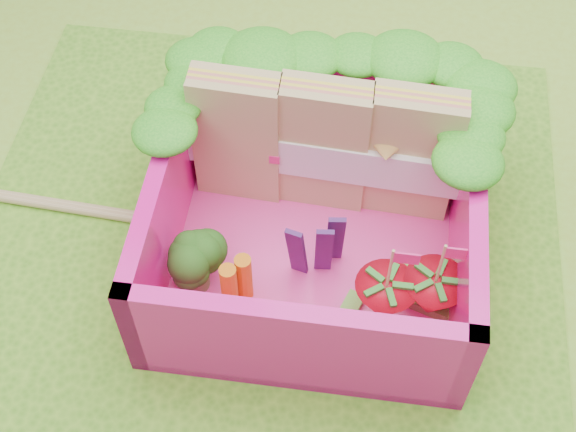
{
  "coord_description": "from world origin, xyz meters",
  "views": [
    {
      "loc": [
        0.38,
        -1.97,
        2.96
      ],
      "look_at": [
        0.11,
        -0.02,
        0.28
      ],
      "focal_mm": 50.0,
      "sensor_mm": 36.0,
      "label": 1
    }
  ],
  "objects_px": {
    "bento_box": "(315,215)",
    "sandwich_stack": "(325,146)",
    "strawberry_right": "(432,296)",
    "strawberry_left": "(384,301)",
    "broccoli": "(192,260)",
    "chopsticks": "(24,199)"
  },
  "relations": [
    {
      "from": "bento_box",
      "to": "sandwich_stack",
      "type": "bearing_deg",
      "value": 89.08
    },
    {
      "from": "strawberry_right",
      "to": "strawberry_left",
      "type": "bearing_deg",
      "value": -166.31
    },
    {
      "from": "strawberry_left",
      "to": "broccoli",
      "type": "bearing_deg",
      "value": 175.9
    },
    {
      "from": "sandwich_stack",
      "to": "broccoli",
      "type": "bearing_deg",
      "value": -130.65
    },
    {
      "from": "strawberry_left",
      "to": "strawberry_right",
      "type": "xyz_separation_m",
      "value": [
        0.19,
        0.05,
        0.0
      ]
    },
    {
      "from": "bento_box",
      "to": "strawberry_right",
      "type": "relative_size",
      "value": 2.66
    },
    {
      "from": "broccoli",
      "to": "bento_box",
      "type": "bearing_deg",
      "value": 28.54
    },
    {
      "from": "strawberry_left",
      "to": "chopsticks",
      "type": "xyz_separation_m",
      "value": [
        -1.66,
        0.41,
        -0.16
      ]
    },
    {
      "from": "broccoli",
      "to": "chopsticks",
      "type": "height_order",
      "value": "broccoli"
    },
    {
      "from": "broccoli",
      "to": "strawberry_left",
      "type": "height_order",
      "value": "strawberry_left"
    },
    {
      "from": "bento_box",
      "to": "broccoli",
      "type": "bearing_deg",
      "value": -151.46
    },
    {
      "from": "strawberry_left",
      "to": "strawberry_right",
      "type": "bearing_deg",
      "value": 13.69
    },
    {
      "from": "bento_box",
      "to": "chopsticks",
      "type": "height_order",
      "value": "bento_box"
    },
    {
      "from": "broccoli",
      "to": "sandwich_stack",
      "type": "bearing_deg",
      "value": 49.35
    },
    {
      "from": "bento_box",
      "to": "strawberry_left",
      "type": "distance_m",
      "value": 0.45
    },
    {
      "from": "strawberry_right",
      "to": "broccoli",
      "type": "bearing_deg",
      "value": 179.36
    },
    {
      "from": "bento_box",
      "to": "strawberry_left",
      "type": "xyz_separation_m",
      "value": [
        0.31,
        -0.31,
        -0.09
      ]
    },
    {
      "from": "sandwich_stack",
      "to": "chopsticks",
      "type": "height_order",
      "value": "sandwich_stack"
    },
    {
      "from": "chopsticks",
      "to": "broccoli",
      "type": "bearing_deg",
      "value": -21.85
    },
    {
      "from": "bento_box",
      "to": "strawberry_left",
      "type": "bearing_deg",
      "value": -44.84
    },
    {
      "from": "strawberry_left",
      "to": "chopsticks",
      "type": "distance_m",
      "value": 1.72
    },
    {
      "from": "strawberry_right",
      "to": "chopsticks",
      "type": "xyz_separation_m",
      "value": [
        -1.85,
        0.36,
        -0.16
      ]
    }
  ]
}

